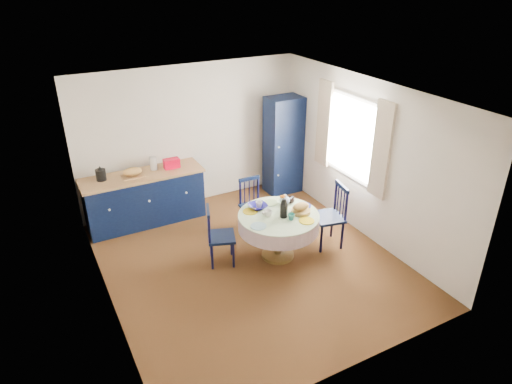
# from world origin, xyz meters

# --- Properties ---
(floor) EXTENTS (4.50, 4.50, 0.00)m
(floor) POSITION_xyz_m (0.00, 0.00, 0.00)
(floor) COLOR black
(floor) RESTS_ON ground
(ceiling) EXTENTS (4.50, 4.50, 0.00)m
(ceiling) POSITION_xyz_m (0.00, 0.00, 2.50)
(ceiling) COLOR white
(ceiling) RESTS_ON wall_back
(wall_back) EXTENTS (4.00, 0.02, 2.50)m
(wall_back) POSITION_xyz_m (0.00, 2.25, 1.25)
(wall_back) COLOR silver
(wall_back) RESTS_ON floor
(wall_left) EXTENTS (0.02, 4.50, 2.50)m
(wall_left) POSITION_xyz_m (-2.00, 0.00, 1.25)
(wall_left) COLOR silver
(wall_left) RESTS_ON floor
(wall_right) EXTENTS (0.02, 4.50, 2.50)m
(wall_right) POSITION_xyz_m (2.00, 0.00, 1.25)
(wall_right) COLOR silver
(wall_right) RESTS_ON floor
(window) EXTENTS (0.10, 1.74, 1.45)m
(window) POSITION_xyz_m (1.95, 0.30, 1.52)
(window) COLOR white
(window) RESTS_ON wall_right
(kitchen_counter) EXTENTS (1.98, 0.62, 1.12)m
(kitchen_counter) POSITION_xyz_m (-1.00, 1.90, 0.46)
(kitchen_counter) COLOR black
(kitchen_counter) RESTS_ON floor
(pantry_cabinet) EXTENTS (0.64, 0.48, 1.84)m
(pantry_cabinet) POSITION_xyz_m (1.66, 1.85, 0.92)
(pantry_cabinet) COLOR black
(pantry_cabinet) RESTS_ON floor
(dining_table) EXTENTS (1.18, 1.18, 0.99)m
(dining_table) POSITION_xyz_m (0.45, -0.04, 0.59)
(dining_table) COLOR #4F3A16
(dining_table) RESTS_ON floor
(chair_left) EXTENTS (0.50, 0.51, 0.90)m
(chair_left) POSITION_xyz_m (-0.40, 0.23, 0.46)
(chair_left) COLOR black
(chair_left) RESTS_ON floor
(chair_far) EXTENTS (0.41, 0.39, 0.89)m
(chair_far) POSITION_xyz_m (0.48, 0.83, 0.45)
(chair_far) COLOR black
(chair_far) RESTS_ON floor
(chair_right) EXTENTS (0.51, 0.53, 1.01)m
(chair_right) POSITION_xyz_m (1.32, -0.13, 0.51)
(chair_right) COLOR black
(chair_right) RESTS_ON floor
(mug_a) EXTENTS (0.11, 0.11, 0.09)m
(mug_a) POSITION_xyz_m (0.29, -0.01, 0.76)
(mug_a) COLOR silver
(mug_a) RESTS_ON dining_table
(mug_b) EXTENTS (0.10, 0.10, 0.09)m
(mug_b) POSITION_xyz_m (0.52, -0.25, 0.76)
(mug_b) COLOR #286E6D
(mug_b) RESTS_ON dining_table
(mug_c) EXTENTS (0.11, 0.11, 0.09)m
(mug_c) POSITION_xyz_m (0.79, 0.18, 0.76)
(mug_c) COLOR black
(mug_c) RESTS_ON dining_table
(mug_d) EXTENTS (0.10, 0.10, 0.10)m
(mug_d) POSITION_xyz_m (0.30, 0.29, 0.76)
(mug_d) COLOR silver
(mug_d) RESTS_ON dining_table
(cobalt_bowl) EXTENTS (0.27, 0.27, 0.07)m
(cobalt_bowl) POSITION_xyz_m (0.26, 0.27, 0.74)
(cobalt_bowl) COLOR navy
(cobalt_bowl) RESTS_ON dining_table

